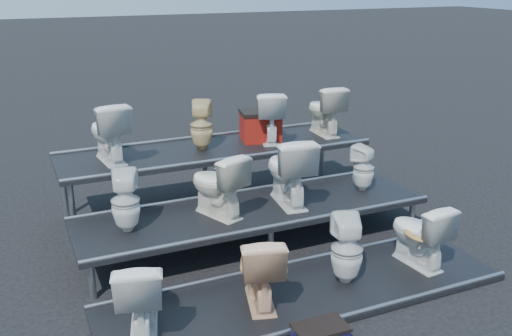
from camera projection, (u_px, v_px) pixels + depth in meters
name	position (u px, v px, depth m)	size (l,w,h in m)	color
ground	(254.00, 243.00, 6.94)	(80.00, 80.00, 0.00)	black
tier_front	(305.00, 293.00, 5.80)	(4.20, 1.20, 0.06)	black
tier_mid	(254.00, 226.00, 6.86)	(4.20, 1.20, 0.46)	black
tier_back	(216.00, 177.00, 7.92)	(4.20, 1.20, 0.86)	black
toilet_0	(140.00, 293.00, 5.03)	(0.42, 0.74, 0.75)	silver
toilet_1	(260.00, 268.00, 5.47)	(0.42, 0.74, 0.75)	#EBB68C
toilet_2	(347.00, 249.00, 5.86)	(0.33, 0.34, 0.74)	silver
toilet_3	(419.00, 233.00, 6.21)	(0.41, 0.72, 0.74)	silver
toilet_4	(125.00, 201.00, 6.10)	(0.31, 0.32, 0.68)	silver
toilet_5	(217.00, 184.00, 6.49)	(0.42, 0.74, 0.75)	silver
toilet_6	(288.00, 170.00, 6.82)	(0.47, 0.83, 0.85)	silver
toilet_7	(364.00, 168.00, 7.28)	(0.27, 0.27, 0.60)	silver
toilet_8	(108.00, 132.00, 7.11)	(0.43, 0.75, 0.76)	silver
toilet_9	(201.00, 125.00, 7.60)	(0.30, 0.31, 0.67)	#D9BE82
toilet_10	(269.00, 116.00, 7.97)	(0.40, 0.71, 0.72)	silver
toilet_11	(325.00, 110.00, 8.32)	(0.41, 0.72, 0.73)	silver
red_crate	(260.00, 127.00, 8.06)	(0.53, 0.43, 0.38)	maroon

